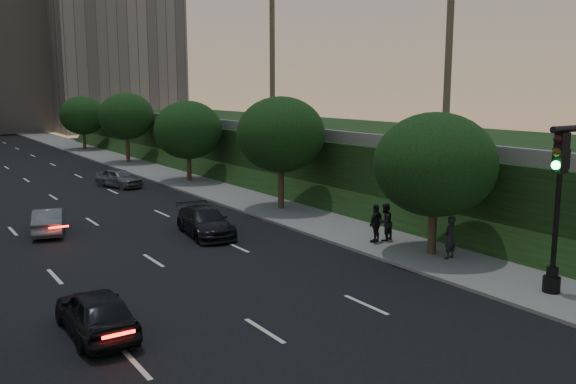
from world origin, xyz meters
TOP-DOWN VIEW (x-y plane):
  - road_surface at (0.00, 30.00)m, footprint 16.00×140.00m
  - sidewalk_right at (10.25, 30.00)m, footprint 4.50×140.00m
  - embankment at (22.00, 28.00)m, footprint 18.00×90.00m
  - parapet_wall at (13.50, 28.00)m, footprint 0.35×90.00m
  - office_block_right at (24.00, 96.00)m, footprint 20.00×22.00m
  - tree_right_a at (10.30, 8.00)m, footprint 5.20×5.20m
  - tree_right_b at (10.30, 20.00)m, footprint 5.20×5.20m
  - tree_right_c at (10.30, 33.00)m, footprint 5.20×5.20m
  - tree_right_d at (10.30, 47.00)m, footprint 5.20×5.20m
  - tree_right_e at (10.30, 62.00)m, footprint 5.20×5.20m
  - street_lamp at (10.05, 2.13)m, footprint 0.64×0.64m
  - sedan_near_left at (-4.27, 7.54)m, footprint 1.74×4.21m
  - sedan_mid_left at (-2.54, 21.53)m, footprint 2.37×4.19m
  - sedan_near_right at (3.82, 16.86)m, footprint 2.56×4.99m
  - sedan_far_right at (5.02, 33.65)m, footprint 2.88×4.36m
  - pedestrian_a at (10.29, 7.01)m, footprint 0.73×0.55m
  - pedestrian_b at (10.15, 10.81)m, footprint 1.01×0.89m
  - pedestrian_c at (9.56, 10.78)m, footprint 1.14×0.75m

SIDE VIEW (x-z plane):
  - road_surface at x=0.00m, z-range 0.00..0.02m
  - sidewalk_right at x=10.25m, z-range 0.00..0.15m
  - sedan_mid_left at x=-2.54m, z-range 0.00..1.31m
  - sedan_far_right at x=5.02m, z-range 0.00..1.38m
  - sedan_near_right at x=3.82m, z-range 0.00..1.39m
  - sedan_near_left at x=-4.27m, z-range 0.00..1.43m
  - pedestrian_b at x=10.15m, z-range 0.15..1.92m
  - pedestrian_c at x=9.56m, z-range 0.15..1.95m
  - pedestrian_a at x=10.29m, z-range 0.15..1.96m
  - embankment at x=22.00m, z-range 0.00..4.00m
  - street_lamp at x=10.05m, z-range -0.18..5.44m
  - tree_right_a at x=10.30m, z-range 0.90..7.14m
  - tree_right_c at x=10.30m, z-range 0.90..7.14m
  - tree_right_e at x=10.30m, z-range 0.90..7.14m
  - parapet_wall at x=13.50m, z-range 4.00..4.70m
  - tree_right_b at x=10.30m, z-range 1.15..7.88m
  - tree_right_d at x=10.30m, z-range 1.15..7.88m
  - office_block_right at x=24.00m, z-range 0.00..36.00m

